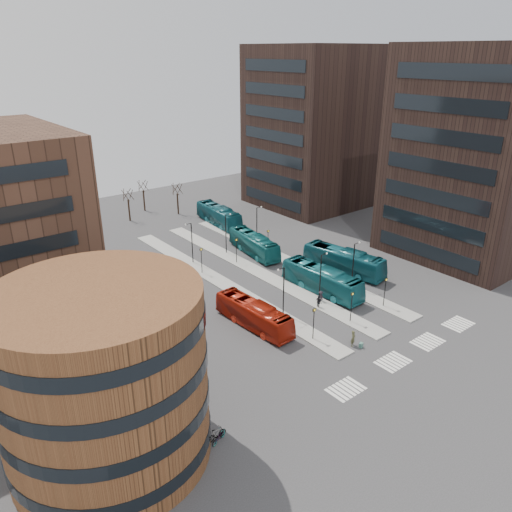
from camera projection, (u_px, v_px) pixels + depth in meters
ground at (434, 377)px, 47.82m from camera, size 160.00×160.00×0.00m
island_left at (221, 282)px, 67.17m from camera, size 2.50×45.00×0.15m
island_mid at (256, 271)px, 70.62m from camera, size 2.50×45.00×0.15m
island_right at (287, 260)px, 74.07m from camera, size 2.50×45.00×0.15m
suitcase at (361, 345)px, 52.47m from camera, size 0.49×0.43×0.53m
red_bus at (254, 314)px, 56.03m from camera, size 3.15×10.98×3.02m
teal_bus_a at (322, 280)px, 64.04m from camera, size 3.27×12.15×3.36m
teal_bus_b at (254, 244)px, 76.09m from camera, size 4.21×11.60×3.16m
teal_bus_c at (344, 261)px, 69.75m from camera, size 4.88×12.53×3.41m
teal_bus_d at (219, 215)px, 88.89m from camera, size 4.04×12.36×3.38m
traveller at (353, 338)px, 52.50m from camera, size 0.77×0.63×1.81m
commuter_a at (266, 316)px, 56.93m from camera, size 0.88×0.70×1.78m
commuter_b at (319, 302)px, 60.24m from camera, size 0.46×1.00×1.66m
commuter_c at (321, 297)px, 61.73m from camera, size 0.74×1.05×1.49m
bicycle_near at (219, 437)px, 39.78m from camera, size 1.85×1.18×0.92m
bicycle_mid at (217, 434)px, 39.94m from camera, size 1.86×0.55×1.11m
bicycle_far at (192, 411)px, 42.65m from camera, size 1.77×0.82×0.89m
crosswalk_stripes at (409, 352)px, 51.72m from camera, size 22.35×2.40×0.01m
round_building at (104, 377)px, 36.26m from camera, size 15.16×15.16×14.00m
tower_near at (478, 155)px, 72.03m from camera, size 20.12×20.00×30.00m
tower_far at (312, 128)px, 96.59m from camera, size 20.12×20.00×30.00m
sign_poles at (287, 272)px, 64.44m from camera, size 12.45×22.12×3.65m
lamp_posts at (268, 251)px, 68.20m from camera, size 14.04×20.24×6.12m
bare_trees at (150, 201)px, 93.59m from camera, size 10.97×8.14×5.90m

